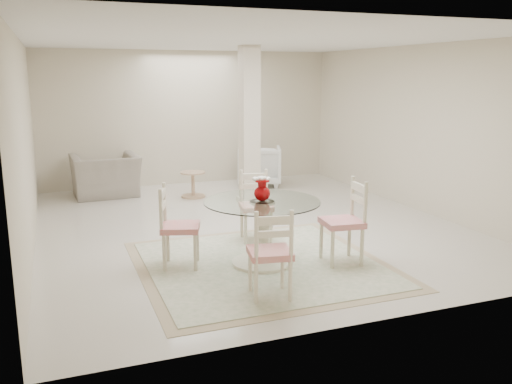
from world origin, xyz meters
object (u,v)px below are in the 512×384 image
object	(u,v)px
recliner_taupe	(106,176)
dining_table	(262,233)
dining_chair_west	(174,221)
dining_chair_north	(255,200)
dining_chair_east	(348,215)
dining_chair_south	(271,247)
armchair_white	(259,166)
red_vase	(262,189)
column	(249,127)
side_table	(193,185)

from	to	relation	value
recliner_taupe	dining_table	bearing A→B (deg)	103.70
dining_table	dining_chair_west	distance (m)	1.03
dining_table	dining_chair_west	bearing A→B (deg)	163.33
dining_chair_north	dining_chair_west	bearing A→B (deg)	-140.80
dining_chair_east	dining_chair_north	size ratio (longest dim) A/B	1.07
dining_table	dining_chair_south	bearing A→B (deg)	-106.15
dining_chair_east	recliner_taupe	size ratio (longest dim) A/B	0.95
recliner_taupe	armchair_white	world-z (taller)	armchair_white
armchair_white	dining_chair_east	bearing A→B (deg)	102.20
red_vase	dining_chair_north	bearing A→B (deg)	73.79
dining_chair_west	recliner_taupe	xyz separation A→B (m)	(-0.38, 4.24, -0.18)
column	red_vase	bearing A→B (deg)	-107.34
dining_chair_west	side_table	distance (m)	3.75
red_vase	dining_chair_east	distance (m)	1.07
red_vase	recliner_taupe	world-z (taller)	red_vase
dining_table	side_table	xyz separation A→B (m)	(0.14, 3.86, -0.18)
dining_table	recliner_taupe	world-z (taller)	dining_table
column	dining_chair_east	xyz separation A→B (m)	(0.04, -3.30, -0.76)
column	dining_table	xyz separation A→B (m)	(-0.94, -3.03, -0.95)
dining_chair_north	red_vase	bearing A→B (deg)	-95.53
armchair_white	recliner_taupe	bearing A→B (deg)	20.19
dining_chair_west	side_table	size ratio (longest dim) A/B	2.27
dining_chair_west	side_table	bearing A→B (deg)	0.78
dining_chair_north	recliner_taupe	distance (m)	3.91
recliner_taupe	dining_chair_south	bearing A→B (deg)	98.06
column	dining_chair_north	distance (m)	2.29
recliner_taupe	side_table	xyz separation A→B (m)	(1.49, -0.67, -0.17)
side_table	armchair_white	bearing A→B (deg)	22.45
dining_chair_west	armchair_white	world-z (taller)	dining_chair_west
dining_chair_north	armchair_white	size ratio (longest dim) A/B	1.20
dining_table	armchair_white	size ratio (longest dim) A/B	1.54
red_vase	dining_chair_east	world-z (taller)	dining_chair_east
dining_table	dining_chair_west	xyz separation A→B (m)	(-0.98, 0.29, 0.17)
column	red_vase	size ratio (longest dim) A/B	9.31
recliner_taupe	red_vase	bearing A→B (deg)	103.72
armchair_white	side_table	size ratio (longest dim) A/B	1.85
dining_chair_north	dining_chair_west	size ratio (longest dim) A/B	0.98
red_vase	side_table	bearing A→B (deg)	87.94
dining_chair_south	armchair_white	size ratio (longest dim) A/B	1.19
recliner_taupe	side_table	distance (m)	1.64
dining_chair_south	dining_table	bearing A→B (deg)	-95.76
dining_table	dining_chair_west	size ratio (longest dim) A/B	1.26
column	dining_chair_east	distance (m)	3.39
dining_chair_north	dining_chair_south	size ratio (longest dim) A/B	1.00
dining_chair_north	recliner_taupe	size ratio (longest dim) A/B	0.89
dining_chair_east	dining_chair_west	bearing A→B (deg)	-99.39
armchair_white	dining_table	bearing A→B (deg)	90.05
red_vase	dining_chair_south	xyz separation A→B (m)	(-0.28, -0.98, -0.37)
column	side_table	distance (m)	1.62
red_vase	dining_chair_north	size ratio (longest dim) A/B	0.28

